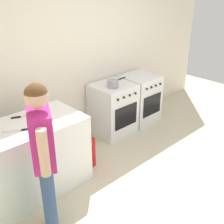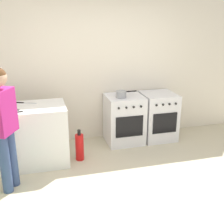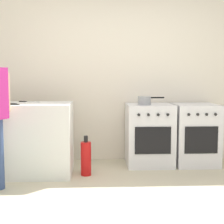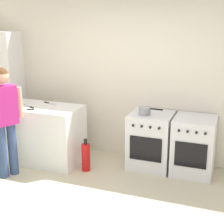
{
  "view_description": "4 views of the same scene",
  "coord_description": "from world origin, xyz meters",
  "px_view_note": "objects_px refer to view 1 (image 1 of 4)",
  "views": [
    {
      "loc": [
        -2.53,
        -1.46,
        2.35
      ],
      "look_at": [
        -0.23,
        0.98,
        0.76
      ],
      "focal_mm": 45.0,
      "sensor_mm": 36.0,
      "label": 1
    },
    {
      "loc": [
        -1.05,
        -2.86,
        2.12
      ],
      "look_at": [
        -0.08,
        0.78,
        0.86
      ],
      "focal_mm": 45.0,
      "sensor_mm": 36.0,
      "label": 2
    },
    {
      "loc": [
        -0.4,
        -3.11,
        1.24
      ],
      "look_at": [
        -0.2,
        0.91,
        0.82
      ],
      "focal_mm": 55.0,
      "sensor_mm": 36.0,
      "label": 3
    },
    {
      "loc": [
        1.52,
        -3.21,
        2.26
      ],
      "look_at": [
        0.01,
        0.81,
        1.05
      ],
      "focal_mm": 55.0,
      "sensor_mm": 36.0,
      "label": 4
    }
  ],
  "objects_px": {
    "pot": "(113,84)",
    "person": "(43,150)",
    "knife_paring": "(38,130)",
    "oven_right": "(139,99)",
    "fire_extinguisher": "(91,152)",
    "oven_left": "(113,109)",
    "knife_bread": "(16,131)",
    "knife_chef": "(24,116)"
  },
  "relations": [
    {
      "from": "knife_paring",
      "to": "fire_extinguisher",
      "type": "height_order",
      "value": "knife_paring"
    },
    {
      "from": "pot",
      "to": "knife_paring",
      "type": "xyz_separation_m",
      "value": [
        -1.59,
        -0.52,
        -0.0
      ]
    },
    {
      "from": "oven_left",
      "to": "knife_bread",
      "type": "relative_size",
      "value": 2.65
    },
    {
      "from": "oven_left",
      "to": "pot",
      "type": "height_order",
      "value": "pot"
    },
    {
      "from": "knife_bread",
      "to": "knife_chef",
      "type": "distance_m",
      "value": 0.34
    },
    {
      "from": "knife_paring",
      "to": "fire_extinguisher",
      "type": "xyz_separation_m",
      "value": [
        0.8,
        0.13,
        -0.69
      ]
    },
    {
      "from": "knife_chef",
      "to": "pot",
      "type": "bearing_deg",
      "value": 3.71
    },
    {
      "from": "oven_right",
      "to": "knife_paring",
      "type": "relative_size",
      "value": 4.07
    },
    {
      "from": "oven_left",
      "to": "oven_right",
      "type": "bearing_deg",
      "value": -0.0
    },
    {
      "from": "pot",
      "to": "knife_chef",
      "type": "distance_m",
      "value": 1.54
    },
    {
      "from": "oven_left",
      "to": "knife_bread",
      "type": "bearing_deg",
      "value": -166.2
    },
    {
      "from": "knife_bread",
      "to": "knife_chef",
      "type": "height_order",
      "value": "same"
    },
    {
      "from": "fire_extinguisher",
      "to": "oven_left",
      "type": "bearing_deg",
      "value": 28.78
    },
    {
      "from": "pot",
      "to": "knife_bread",
      "type": "relative_size",
      "value": 1.11
    },
    {
      "from": "knife_chef",
      "to": "knife_paring",
      "type": "xyz_separation_m",
      "value": [
        -0.05,
        -0.42,
        0.0
      ]
    },
    {
      "from": "oven_left",
      "to": "knife_bread",
      "type": "height_order",
      "value": "knife_bread"
    },
    {
      "from": "knife_paring",
      "to": "oven_left",
      "type": "bearing_deg",
      "value": 19.91
    },
    {
      "from": "oven_left",
      "to": "pot",
      "type": "bearing_deg",
      "value": -132.97
    },
    {
      "from": "oven_left",
      "to": "knife_paring",
      "type": "xyz_separation_m",
      "value": [
        -1.67,
        -0.61,
        0.48
      ]
    },
    {
      "from": "oven_left",
      "to": "person",
      "type": "height_order",
      "value": "person"
    },
    {
      "from": "oven_left",
      "to": "knife_bread",
      "type": "xyz_separation_m",
      "value": [
        -1.84,
        -0.45,
        0.48
      ]
    },
    {
      "from": "fire_extinguisher",
      "to": "oven_right",
      "type": "bearing_deg",
      "value": 17.54
    },
    {
      "from": "oven_right",
      "to": "knife_chef",
      "type": "distance_m",
      "value": 2.32
    },
    {
      "from": "pot",
      "to": "person",
      "type": "distance_m",
      "value": 2.0
    },
    {
      "from": "knife_paring",
      "to": "oven_right",
      "type": "bearing_deg",
      "value": 14.66
    },
    {
      "from": "knife_bread",
      "to": "knife_paring",
      "type": "relative_size",
      "value": 1.54
    },
    {
      "from": "oven_right",
      "to": "fire_extinguisher",
      "type": "height_order",
      "value": "oven_right"
    },
    {
      "from": "knife_bread",
      "to": "fire_extinguisher",
      "type": "distance_m",
      "value": 1.19
    },
    {
      "from": "knife_paring",
      "to": "fire_extinguisher",
      "type": "bearing_deg",
      "value": 9.02
    },
    {
      "from": "oven_left",
      "to": "pot",
      "type": "distance_m",
      "value": 0.5
    },
    {
      "from": "pot",
      "to": "person",
      "type": "relative_size",
      "value": 0.22
    },
    {
      "from": "oven_right",
      "to": "knife_bread",
      "type": "bearing_deg",
      "value": -169.68
    },
    {
      "from": "person",
      "to": "knife_paring",
      "type": "bearing_deg",
      "value": 66.28
    },
    {
      "from": "knife_paring",
      "to": "person",
      "type": "bearing_deg",
      "value": -113.72
    },
    {
      "from": "pot",
      "to": "knife_chef",
      "type": "height_order",
      "value": "pot"
    },
    {
      "from": "person",
      "to": "fire_extinguisher",
      "type": "relative_size",
      "value": 3.17
    },
    {
      "from": "pot",
      "to": "fire_extinguisher",
      "type": "bearing_deg",
      "value": -153.7
    },
    {
      "from": "oven_left",
      "to": "knife_paring",
      "type": "height_order",
      "value": "knife_paring"
    },
    {
      "from": "oven_right",
      "to": "knife_chef",
      "type": "bearing_deg",
      "value": -175.23
    },
    {
      "from": "fire_extinguisher",
      "to": "knife_paring",
      "type": "bearing_deg",
      "value": -170.98
    },
    {
      "from": "oven_right",
      "to": "knife_paring",
      "type": "height_order",
      "value": "knife_paring"
    },
    {
      "from": "oven_left",
      "to": "oven_right",
      "type": "xyz_separation_m",
      "value": [
        0.64,
        -0.0,
        -0.0
      ]
    }
  ]
}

